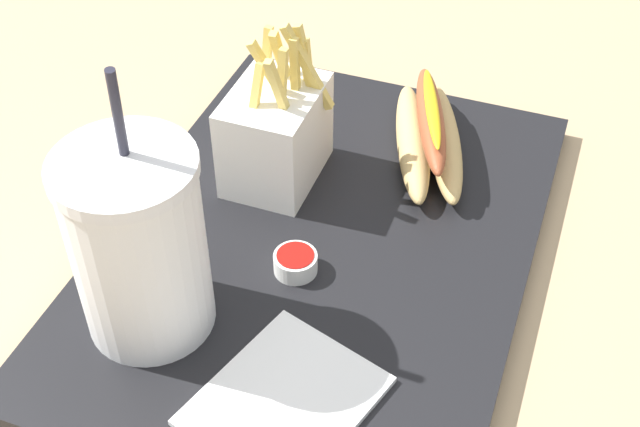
# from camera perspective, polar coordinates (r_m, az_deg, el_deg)

# --- Properties ---
(ground_plane) EXTENTS (2.40, 2.40, 0.02)m
(ground_plane) POSITION_cam_1_polar(r_m,az_deg,el_deg) (0.75, -0.00, -3.35)
(ground_plane) COLOR tan
(food_tray) EXTENTS (0.50, 0.35, 0.02)m
(food_tray) POSITION_cam_1_polar(r_m,az_deg,el_deg) (0.74, -0.00, -2.27)
(food_tray) COLOR black
(food_tray) RESTS_ON ground_plane
(soda_cup) EXTENTS (0.10, 0.10, 0.23)m
(soda_cup) POSITION_cam_1_polar(r_m,az_deg,el_deg) (0.63, -12.09, -2.11)
(soda_cup) COLOR white
(soda_cup) RESTS_ON food_tray
(fries_basket) EXTENTS (0.10, 0.08, 0.15)m
(fries_basket) POSITION_cam_1_polar(r_m,az_deg,el_deg) (0.77, -2.98, 5.45)
(fries_basket) COLOR white
(fries_basket) RESTS_ON food_tray
(hot_dog_1) EXTENTS (0.19, 0.12, 0.06)m
(hot_dog_1) POSITION_cam_1_polar(r_m,az_deg,el_deg) (0.81, 7.32, 5.22)
(hot_dog_1) COLOR tan
(hot_dog_1) RESTS_ON food_tray
(ketchup_cup_1) EXTENTS (0.04, 0.04, 0.02)m
(ketchup_cup_1) POSITION_cam_1_polar(r_m,az_deg,el_deg) (0.91, -2.02, 9.03)
(ketchup_cup_1) COLOR white
(ketchup_cup_1) RESTS_ON food_tray
(ketchup_cup_2) EXTENTS (0.04, 0.04, 0.02)m
(ketchup_cup_2) POSITION_cam_1_polar(r_m,az_deg,el_deg) (0.70, -1.66, -3.26)
(ketchup_cup_2) COLOR white
(ketchup_cup_2) RESTS_ON food_tray
(napkin_stack) EXTENTS (0.15, 0.14, 0.01)m
(napkin_stack) POSITION_cam_1_polar(r_m,az_deg,el_deg) (0.62, -2.37, -12.46)
(napkin_stack) COLOR white
(napkin_stack) RESTS_ON food_tray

